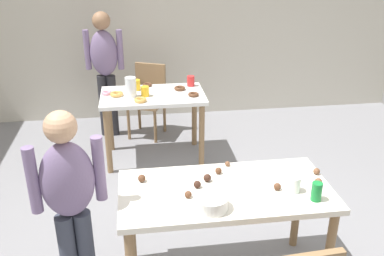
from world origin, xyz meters
The scene contains 29 objects.
wall_back centered at (0.00, 3.20, 1.30)m, with size 6.40×0.10×2.60m, color beige.
dining_table_near centered at (0.11, -0.07, 0.65)m, with size 1.39×0.69×0.75m.
dining_table_far centered at (-0.26, 1.87, 0.63)m, with size 1.09×0.66×0.75m.
chair_far_table centered at (-0.29, 2.55, 0.50)m, with size 0.53×0.53×0.87m.
person_girl_near centered at (-0.87, -0.15, 0.82)m, with size 0.45×0.27×1.38m.
person_adult_far centered at (-0.78, 2.57, 0.90)m, with size 0.46×0.24×1.51m.
mixing_bowl centered at (-0.03, -0.27, 0.79)m, with size 0.21×0.21×0.08m, color white.
soda_can centered at (0.64, -0.27, 0.81)m, with size 0.07×0.07×0.12m, color #198438.
fork_near centered at (0.11, -0.04, 0.75)m, with size 0.17×0.02×0.01m, color silver.
cup_near_0 centered at (0.54, -0.16, 0.80)m, with size 0.08×0.08×0.10m, color white.
cake_ball_0 centered at (0.44, -0.13, 0.77)m, with size 0.05×0.05×0.05m, color brown.
cake_ball_1 centered at (0.10, 0.13, 0.77)m, with size 0.05×0.05×0.05m, color brown.
cake_ball_2 centered at (0.19, 0.23, 0.77)m, with size 0.04×0.04×0.04m, color brown.
cake_ball_3 centered at (-0.43, 0.10, 0.78)m, with size 0.05×0.05×0.05m, color brown.
cake_ball_4 centered at (0.01, 0.05, 0.78)m, with size 0.05×0.05×0.05m, color #3D2319.
cake_ball_5 centered at (-0.07, -0.03, 0.77)m, with size 0.05×0.05×0.05m, color #3D2319.
cake_ball_6 centered at (0.77, 0.03, 0.77)m, with size 0.05×0.05×0.05m, color brown.
cake_ball_7 centered at (-0.15, -0.14, 0.77)m, with size 0.05×0.05×0.05m, color brown.
cake_ball_8 centered at (0.73, -0.11, 0.78)m, with size 0.05×0.05×0.05m, color brown.
pitcher_far centered at (-0.48, 1.80, 0.86)m, with size 0.11×0.11×0.21m, color white.
cup_far_0 centered at (-0.34, 1.82, 0.80)m, with size 0.08×0.08×0.10m, color yellow.
cup_far_1 centered at (-0.42, 2.03, 0.81)m, with size 0.08×0.08×0.11m, color yellow.
cup_far_2 centered at (0.17, 2.08, 0.81)m, with size 0.08×0.08×0.11m, color red.
donut_far_0 centered at (-0.30, 2.15, 0.77)m, with size 0.10×0.10×0.03m, color brown.
donut_far_1 centered at (-0.74, 1.93, 0.77)m, with size 0.11×0.11×0.03m, color pink.
donut_far_2 centered at (-0.39, 1.66, 0.77)m, with size 0.13×0.13×0.04m, color gold.
donut_far_3 centered at (0.16, 1.75, 0.77)m, with size 0.11×0.11×0.03m, color brown.
donut_far_4 centered at (-0.63, 1.86, 0.77)m, with size 0.14×0.14×0.04m, color gold.
donut_far_5 centered at (0.04, 1.97, 0.77)m, with size 0.12×0.12×0.04m, color brown.
Camera 1 is at (-0.44, -2.42, 2.25)m, focal length 40.20 mm.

